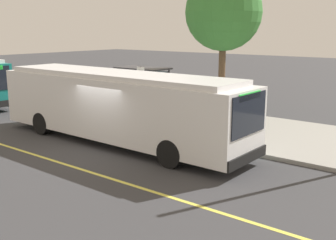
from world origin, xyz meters
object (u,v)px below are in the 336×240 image
at_px(pedestrian_commuter, 118,101).
at_px(route_sign_post, 141,88).
at_px(waiting_bench, 143,103).
at_px(transit_bus_main, 117,105).

bearing_deg(pedestrian_commuter, route_sign_post, -8.19).
distance_m(waiting_bench, pedestrian_commuter, 2.29).
xyz_separation_m(transit_bus_main, waiting_bench, (-3.04, 5.01, -0.99)).
xyz_separation_m(waiting_bench, route_sign_post, (2.12, -2.48, 1.32)).
height_order(route_sign_post, pedestrian_commuter, route_sign_post).
height_order(waiting_bench, pedestrian_commuter, pedestrian_commuter).
distance_m(transit_bus_main, pedestrian_commuter, 3.96).
distance_m(waiting_bench, route_sign_post, 3.52).
bearing_deg(pedestrian_commuter, waiting_bench, 97.26).
bearing_deg(waiting_bench, pedestrian_commuter, -82.74).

